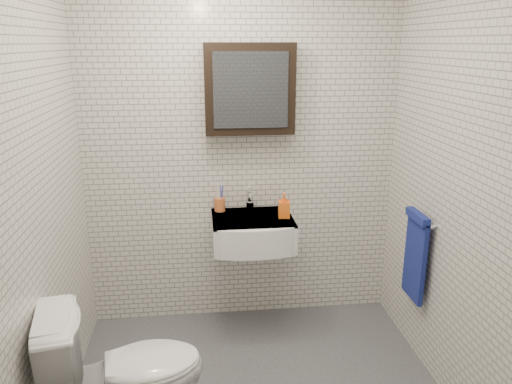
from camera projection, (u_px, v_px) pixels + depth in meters
room_shell at (259, 153)px, 2.49m from camera, size 2.22×2.02×2.51m
washbasin at (253, 232)px, 3.40m from camera, size 0.55×0.50×0.20m
faucet at (250, 201)px, 3.54m from camera, size 0.06×0.20×0.15m
mirror_cabinet at (250, 89)px, 3.31m from camera, size 0.60×0.15×0.60m
towel_rail at (416, 252)px, 3.15m from camera, size 0.09×0.30×0.58m
toothbrush_cup at (220, 204)px, 3.53m from camera, size 0.08×0.08×0.21m
soap_bottle at (284, 205)px, 3.39m from camera, size 0.09×0.09×0.17m
toilet at (126, 374)px, 2.51m from camera, size 0.84×0.58×0.79m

